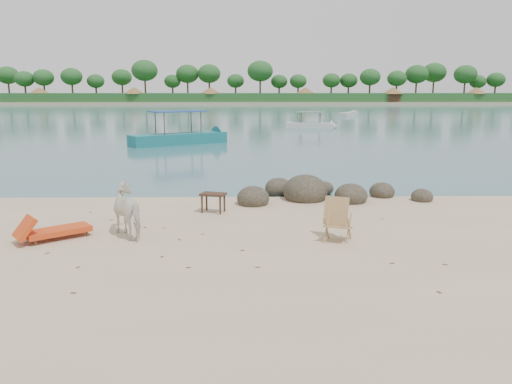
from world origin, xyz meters
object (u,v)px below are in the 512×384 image
at_px(boat_near, 178,117).
at_px(deck_chair, 338,222).
at_px(cow, 131,211).
at_px(lounge_chair, 58,228).
at_px(boulders, 314,194).
at_px(side_table, 213,204).

bearing_deg(boat_near, deck_chair, -106.93).
distance_m(deck_chair, boat_near, 23.67).
bearing_deg(deck_chair, cow, -163.02).
relative_size(lounge_chair, boat_near, 0.24).
xyz_separation_m(cow, deck_chair, (4.89, -0.55, -0.13)).
distance_m(lounge_chair, boat_near, 22.40).
height_order(boulders, cow, cow).
bearing_deg(cow, boat_near, -122.96).
height_order(boulders, side_table, boulders).
distance_m(side_table, lounge_chair, 4.32).
bearing_deg(boat_near, boulders, -102.82).
relative_size(boulders, deck_chair, 6.38).
xyz_separation_m(lounge_chair, boat_near, (-0.15, 22.35, 1.54)).
height_order(boulders, deck_chair, deck_chair).
xyz_separation_m(boulders, deck_chair, (-0.06, -4.65, 0.29)).
bearing_deg(lounge_chair, cow, -29.41).
height_order(cow, boat_near, boat_near).
bearing_deg(deck_chair, boulders, 112.72).
bearing_deg(boulders, boat_near, 110.64).
relative_size(cow, deck_chair, 1.51).
height_order(side_table, deck_chair, deck_chair).
bearing_deg(side_table, cow, -109.94).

